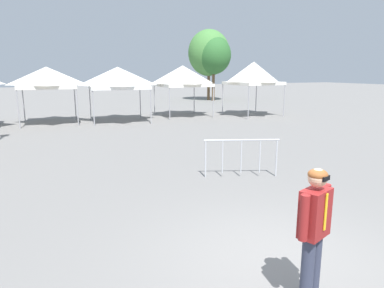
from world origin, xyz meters
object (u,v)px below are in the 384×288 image
at_px(canopy_tent_right_of_center, 183,76).
at_px(person_foreground, 314,227).
at_px(canopy_tent_behind_center, 118,78).
at_px(tree_behind_tents_right, 214,55).
at_px(canopy_tent_left_of_center, 47,78).
at_px(tree_behind_tents_center, 209,53).
at_px(crowd_barrier_mid_lot, 241,151).
at_px(canopy_tent_center, 254,73).

distance_m(canopy_tent_right_of_center, person_foreground, 19.31).
bearing_deg(canopy_tent_behind_center, tree_behind_tents_right, 43.05).
xyz_separation_m(canopy_tent_left_of_center, canopy_tent_behind_center, (3.79, -0.81, -0.03)).
bearing_deg(canopy_tent_behind_center, person_foreground, -94.46).
distance_m(canopy_tent_left_of_center, tree_behind_tents_center, 19.37).
bearing_deg(tree_behind_tents_right, crowd_barrier_mid_lot, -115.52).
relative_size(canopy_tent_behind_center, tree_behind_tents_center, 0.50).
bearing_deg(canopy_tent_center, person_foreground, -121.35).
relative_size(canopy_tent_center, crowd_barrier_mid_lot, 1.79).
bearing_deg(canopy_tent_left_of_center, canopy_tent_center, -6.84).
distance_m(canopy_tent_behind_center, tree_behind_tents_right, 16.52).
relative_size(canopy_tent_left_of_center, canopy_tent_behind_center, 0.91).
bearing_deg(canopy_tent_left_of_center, canopy_tent_behind_center, -12.00).
distance_m(tree_behind_tents_center, crowd_barrier_mid_lot, 27.14).
height_order(canopy_tent_behind_center, canopy_tent_right_of_center, canopy_tent_right_of_center).
height_order(canopy_tent_left_of_center, crowd_barrier_mid_lot, canopy_tent_left_of_center).
distance_m(canopy_tent_right_of_center, canopy_tent_center, 4.68).
distance_m(canopy_tent_left_of_center, canopy_tent_center, 12.71).
relative_size(canopy_tent_left_of_center, tree_behind_tents_right, 0.50).
bearing_deg(canopy_tent_behind_center, canopy_tent_left_of_center, 168.00).
xyz_separation_m(person_foreground, tree_behind_tents_center, (13.22, 29.45, 3.71)).
bearing_deg(canopy_tent_center, tree_behind_tents_center, 76.59).
bearing_deg(tree_behind_tents_center, canopy_tent_center, -103.41).
relative_size(person_foreground, tree_behind_tents_right, 0.28).
relative_size(person_foreground, crowd_barrier_mid_lot, 0.90).
height_order(person_foreground, tree_behind_tents_center, tree_behind_tents_center).
bearing_deg(person_foreground, canopy_tent_behind_center, 85.54).
height_order(canopy_tent_left_of_center, person_foreground, canopy_tent_left_of_center).
bearing_deg(canopy_tent_right_of_center, tree_behind_tents_center, 56.23).
relative_size(tree_behind_tents_right, crowd_barrier_mid_lot, 3.24).
distance_m(canopy_tent_behind_center, person_foreground, 17.55).
bearing_deg(tree_behind_tents_center, canopy_tent_left_of_center, -144.38).
bearing_deg(canopy_tent_right_of_center, person_foreground, -107.54).
height_order(canopy_tent_right_of_center, crowd_barrier_mid_lot, canopy_tent_right_of_center).
xyz_separation_m(tree_behind_tents_center, crowd_barrier_mid_lot, (-11.14, -24.43, -3.99)).
height_order(canopy_tent_center, tree_behind_tents_right, tree_behind_tents_right).
bearing_deg(canopy_tent_left_of_center, crowd_barrier_mid_lot, -71.17).
xyz_separation_m(canopy_tent_behind_center, tree_behind_tents_right, (11.99, 11.20, 1.95)).
relative_size(canopy_tent_behind_center, crowd_barrier_mid_lot, 1.78).
bearing_deg(crowd_barrier_mid_lot, canopy_tent_left_of_center, 108.83).
bearing_deg(canopy_tent_center, crowd_barrier_mid_lot, -124.72).
relative_size(canopy_tent_left_of_center, person_foreground, 1.80).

